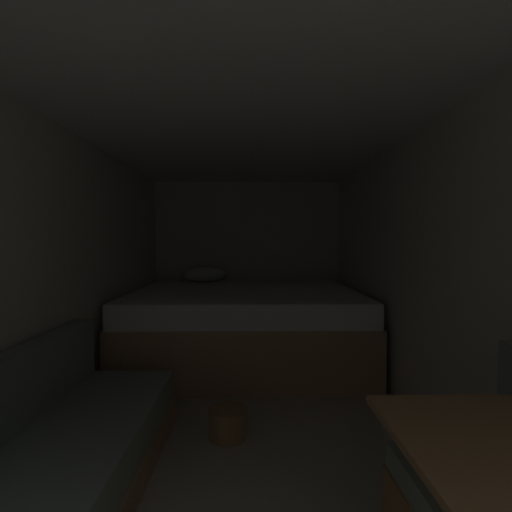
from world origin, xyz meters
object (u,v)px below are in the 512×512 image
at_px(dinette_table, 512,480).
at_px(wicker_basket, 228,423).
at_px(sofa_left, 27,489).
at_px(bed, 245,324).

relative_size(dinette_table, wicker_basket, 2.91).
height_order(sofa_left, dinette_table, dinette_table).
bearing_deg(sofa_left, bed, 69.67).
relative_size(bed, dinette_table, 3.21).
distance_m(bed, wicker_basket, 1.57).
bearing_deg(bed, sofa_left, -110.33).
xyz_separation_m(bed, wicker_basket, (-0.09, -1.54, -0.28)).
xyz_separation_m(sofa_left, dinette_table, (1.66, -0.54, 0.39)).
relative_size(sofa_left, dinette_table, 3.14).
bearing_deg(sofa_left, dinette_table, -17.91).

